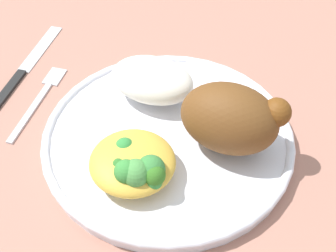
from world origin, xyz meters
name	(u,v)px	position (x,y,z in m)	size (l,w,h in m)	color
ground_plane	(168,143)	(0.00, 0.00, 0.00)	(2.00, 2.00, 0.00)	#A7705E
plate	(168,137)	(0.00, 0.00, 0.01)	(0.29, 0.29, 0.02)	white
roasted_chicken	(231,118)	(0.07, 0.01, 0.06)	(0.11, 0.08, 0.08)	brown
rice_pile	(152,80)	(-0.04, 0.05, 0.04)	(0.10, 0.07, 0.05)	white
mac_cheese_with_broccoli	(134,164)	(-0.01, -0.07, 0.04)	(0.09, 0.09, 0.04)	gold
fork	(40,97)	(-0.18, 0.01, 0.00)	(0.03, 0.14, 0.01)	silver
knife	(22,71)	(-0.23, 0.05, 0.00)	(0.04, 0.19, 0.01)	black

